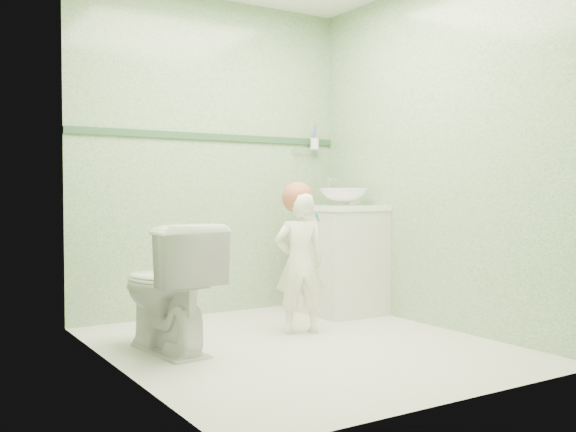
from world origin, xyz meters
TOP-DOWN VIEW (x-y plane):
  - ground at (0.00, 0.00)m, footprint 2.50×2.50m
  - room_shell at (0.00, 0.00)m, footprint 2.50×2.54m
  - trim_stripe at (0.00, 1.24)m, footprint 2.20×0.02m
  - vanity at (0.84, 0.70)m, footprint 0.52×0.50m
  - counter at (0.84, 0.70)m, footprint 0.54×0.52m
  - basin at (0.84, 0.70)m, footprint 0.37×0.37m
  - faucet at (0.84, 0.89)m, footprint 0.03×0.13m
  - cup_holder at (0.89, 1.18)m, footprint 0.26×0.07m
  - toilet at (-0.74, 0.29)m, footprint 0.49×0.78m
  - toddler at (0.18, 0.30)m, footprint 0.39×0.31m
  - hair_cap at (0.18, 0.33)m, footprint 0.21×0.21m
  - teal_toothbrush at (0.22, 0.16)m, footprint 0.11×0.14m

SIDE VIEW (x-z plane):
  - ground at x=0.00m, z-range 0.00..0.00m
  - toilet at x=-0.74m, z-range 0.00..0.75m
  - vanity at x=0.84m, z-range 0.00..0.80m
  - toddler at x=0.18m, z-range 0.00..0.93m
  - teal_toothbrush at x=0.22m, z-range 0.73..0.81m
  - counter at x=0.84m, z-range 0.79..0.83m
  - hair_cap at x=0.18m, z-range 0.79..1.00m
  - basin at x=0.84m, z-range 0.83..0.96m
  - faucet at x=0.84m, z-range 0.88..1.06m
  - room_shell at x=0.00m, z-range 0.00..2.40m
  - cup_holder at x=0.89m, z-range 1.23..1.44m
  - trim_stripe at x=0.00m, z-range 1.33..1.38m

